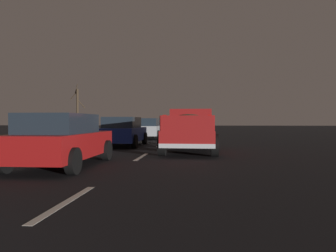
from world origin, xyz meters
TOP-DOWN VIEW (x-y plane):
  - ground at (27.00, 0.00)m, footprint 144.00×144.00m
  - sidewalk_shoulder at (27.00, 7.45)m, footprint 108.00×4.00m
  - grass_verge at (27.00, 12.45)m, footprint 108.00×6.00m
  - lane_markings at (30.93, 3.07)m, footprint 108.80×7.04m
  - pickup_truck at (13.74, -3.50)m, footprint 5.45×2.33m
  - sedan_silver at (23.66, 0.02)m, footprint 4.45×2.11m
  - sedan_red at (8.76, 0.12)m, footprint 4.43×2.07m
  - sedan_blue at (16.44, 0.16)m, footprint 4.42×2.05m
  - sedan_green at (33.71, 3.26)m, footprint 4.42×2.06m
  - bare_tree_far at (38.91, 11.50)m, footprint 0.97×1.81m

SIDE VIEW (x-z plane):
  - ground at x=27.00m, z-range 0.00..0.00m
  - grass_verge at x=27.00m, z-range 0.00..0.01m
  - lane_markings at x=30.93m, z-range 0.00..0.01m
  - sidewalk_shoulder at x=27.00m, z-range 0.00..0.12m
  - sedan_silver at x=23.66m, z-range 0.01..1.55m
  - sedan_red at x=8.76m, z-range 0.01..1.55m
  - sedan_blue at x=16.44m, z-range 0.01..1.55m
  - sedan_green at x=33.71m, z-range 0.01..1.55m
  - pickup_truck at x=13.74m, z-range 0.05..1.92m
  - bare_tree_far at x=38.91m, z-range -0.15..5.87m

